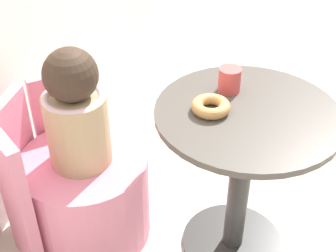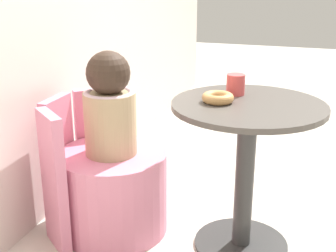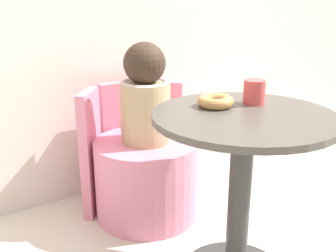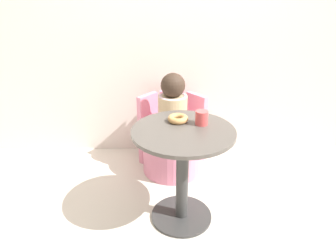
{
  "view_description": "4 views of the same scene",
  "coord_description": "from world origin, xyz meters",
  "px_view_note": "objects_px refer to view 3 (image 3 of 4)",
  "views": [
    {
      "loc": [
        -1.46,
        0.05,
        1.66
      ],
      "look_at": [
        -0.12,
        0.33,
        0.66
      ],
      "focal_mm": 50.0,
      "sensor_mm": 36.0,
      "label": 1
    },
    {
      "loc": [
        -2.01,
        -0.22,
        1.29
      ],
      "look_at": [
        -0.09,
        0.41,
        0.59
      ],
      "focal_mm": 50.0,
      "sensor_mm": 36.0,
      "label": 2
    },
    {
      "loc": [
        -1.02,
        -0.94,
        1.12
      ],
      "look_at": [
        -0.14,
        0.42,
        0.58
      ],
      "focal_mm": 42.0,
      "sensor_mm": 36.0,
      "label": 3
    },
    {
      "loc": [
        -0.16,
        -1.69,
        1.55
      ],
      "look_at": [
        -0.14,
        0.35,
        0.61
      ],
      "focal_mm": 32.0,
      "sensor_mm": 36.0,
      "label": 4
    }
  ],
  "objects_px": {
    "tub_chair": "(147,178)",
    "cup": "(254,92)",
    "round_table": "(241,170)",
    "donut": "(215,101)",
    "child_figure": "(145,96)"
  },
  "relations": [
    {
      "from": "round_table",
      "to": "donut",
      "type": "xyz_separation_m",
      "value": [
        -0.03,
        0.13,
        0.25
      ]
    },
    {
      "from": "round_table",
      "to": "tub_chair",
      "type": "height_order",
      "value": "round_table"
    },
    {
      "from": "round_table",
      "to": "tub_chair",
      "type": "distance_m",
      "value": 0.71
    },
    {
      "from": "child_figure",
      "to": "cup",
      "type": "xyz_separation_m",
      "value": [
        0.18,
        -0.56,
        0.11
      ]
    },
    {
      "from": "child_figure",
      "to": "donut",
      "type": "relative_size",
      "value": 3.55
    },
    {
      "from": "child_figure",
      "to": "tub_chair",
      "type": "bearing_deg",
      "value": 0.0
    },
    {
      "from": "tub_chair",
      "to": "child_figure",
      "type": "height_order",
      "value": "child_figure"
    },
    {
      "from": "tub_chair",
      "to": "cup",
      "type": "distance_m",
      "value": 0.81
    },
    {
      "from": "donut",
      "to": "round_table",
      "type": "bearing_deg",
      "value": -77.44
    },
    {
      "from": "tub_chair",
      "to": "cup",
      "type": "bearing_deg",
      "value": -72.68
    },
    {
      "from": "child_figure",
      "to": "round_table",
      "type": "bearing_deg",
      "value": -85.64
    },
    {
      "from": "child_figure",
      "to": "cup",
      "type": "relative_size",
      "value": 5.25
    },
    {
      "from": "round_table",
      "to": "cup",
      "type": "distance_m",
      "value": 0.31
    },
    {
      "from": "round_table",
      "to": "cup",
      "type": "height_order",
      "value": "cup"
    },
    {
      "from": "round_table",
      "to": "donut",
      "type": "height_order",
      "value": "donut"
    }
  ]
}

